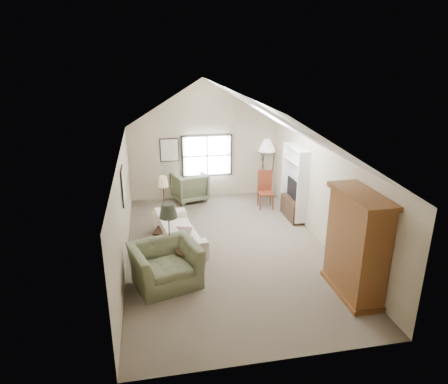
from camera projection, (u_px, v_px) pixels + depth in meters
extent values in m
cube|color=brown|center=(227.00, 248.00, 10.23)|extent=(5.00, 8.00, 0.01)
cube|color=tan|center=(204.00, 161.00, 13.51)|extent=(5.00, 0.01, 2.50)
cube|color=tan|center=(278.00, 296.00, 6.11)|extent=(5.00, 0.01, 2.50)
cube|color=tan|center=(123.00, 210.00, 9.37)|extent=(0.01, 8.00, 2.50)
cube|color=tan|center=(322.00, 196.00, 10.25)|extent=(0.01, 8.00, 2.50)
cube|color=black|center=(207.00, 156.00, 13.42)|extent=(1.72, 0.08, 1.42)
cube|color=black|center=(123.00, 186.00, 9.48)|extent=(0.68, 0.04, 0.88)
cube|color=black|center=(169.00, 150.00, 13.13)|extent=(0.62, 0.04, 0.78)
cube|color=brown|center=(356.00, 245.00, 8.02)|extent=(0.60, 1.50, 2.20)
cube|color=white|center=(294.00, 182.00, 11.74)|extent=(0.32, 1.30, 2.10)
cube|color=#382316|center=(292.00, 208.00, 12.02)|extent=(0.34, 1.18, 0.60)
cube|color=black|center=(293.00, 189.00, 11.81)|extent=(0.05, 0.90, 0.55)
imported|color=beige|center=(179.00, 230.00, 10.46)|extent=(1.30, 2.52, 0.70)
imported|color=#616748|center=(166.00, 265.00, 8.56)|extent=(1.67, 1.55, 0.90)
imported|color=#5C6244|center=(189.00, 187.00, 13.39)|extent=(1.28, 1.30, 0.96)
cube|color=#392317|center=(173.00, 239.00, 10.21)|extent=(1.04, 0.76, 0.48)
imported|color=#341E15|center=(173.00, 230.00, 10.12)|extent=(0.28, 0.28, 0.05)
cylinder|color=#352316|center=(189.00, 261.00, 9.01)|extent=(0.69, 0.69, 0.60)
cube|color=maroon|center=(266.00, 190.00, 12.70)|extent=(0.51, 0.51, 1.20)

